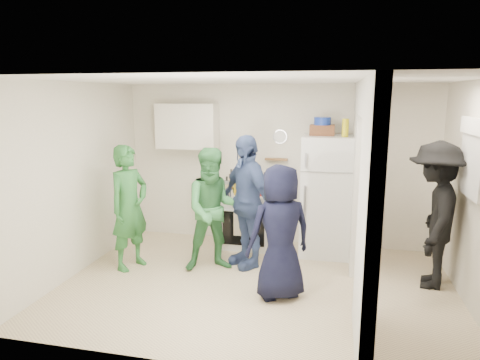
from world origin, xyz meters
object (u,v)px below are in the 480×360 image
(stove, at_px, (248,219))
(yellow_cup_stack_top, at_px, (345,128))
(blue_bowl, at_px, (322,121))
(person_nook, at_px, (435,215))
(person_green_left, at_px, (129,207))
(person_navy, at_px, (280,232))
(person_green_center, at_px, (214,210))
(fridge, at_px, (327,196))
(person_denim, at_px, (246,201))
(wicker_basket, at_px, (322,130))

(stove, bearing_deg, yellow_cup_stack_top, -5.27)
(blue_bowl, xyz_separation_m, person_nook, (1.41, -0.89, -1.06))
(person_green_left, relative_size, person_navy, 1.07)
(person_green_center, bearing_deg, stove, 52.07)
(fridge, height_order, person_green_center, fridge)
(stove, distance_m, person_nook, 2.68)
(person_green_center, height_order, person_denim, person_denim)
(person_green_left, distance_m, person_green_center, 1.15)
(person_green_center, bearing_deg, wicker_basket, 13.21)
(fridge, relative_size, person_nook, 0.98)
(person_denim, xyz_separation_m, person_navy, (0.57, -0.86, -0.12))
(stove, xyz_separation_m, person_denim, (0.13, -0.74, 0.48))
(yellow_cup_stack_top, height_order, person_green_left, yellow_cup_stack_top)
(yellow_cup_stack_top, relative_size, person_green_left, 0.15)
(stove, xyz_separation_m, person_navy, (0.71, -1.60, 0.35))
(person_denim, distance_m, person_nook, 2.37)
(wicker_basket, distance_m, person_nook, 1.91)
(stove, bearing_deg, person_denim, -79.79)
(person_green_left, height_order, person_nook, person_nook)
(fridge, xyz_separation_m, person_denim, (-1.06, -0.71, 0.03))
(stove, bearing_deg, person_nook, -19.26)
(fridge, relative_size, person_navy, 1.12)
(person_green_center, bearing_deg, person_navy, -56.18)
(wicker_basket, height_order, blue_bowl, blue_bowl)
(person_nook, bearing_deg, stove, -97.27)
(blue_bowl, bearing_deg, person_navy, -103.31)
(person_green_center, distance_m, person_denim, 0.46)
(stove, bearing_deg, wicker_basket, 1.05)
(person_green_left, bearing_deg, blue_bowl, -43.41)
(blue_bowl, bearing_deg, yellow_cup_stack_top, -25.11)
(fridge, relative_size, person_green_left, 1.04)
(wicker_basket, bearing_deg, person_navy, -103.31)
(person_navy, height_order, person_nook, person_nook)
(blue_bowl, bearing_deg, person_green_center, -143.57)
(person_nook, bearing_deg, blue_bowl, -110.39)
(wicker_basket, distance_m, person_green_center, 1.95)
(person_green_left, xyz_separation_m, person_navy, (2.09, -0.44, -0.06))
(stove, xyz_separation_m, person_green_center, (-0.26, -0.97, 0.40))
(stove, distance_m, person_denim, 0.89)
(person_green_center, bearing_deg, person_denim, 8.17)
(person_green_left, relative_size, person_nook, 0.94)
(stove, height_order, person_green_center, person_green_center)
(person_green_center, xyz_separation_m, person_denim, (0.39, 0.24, 0.08))
(fridge, xyz_separation_m, yellow_cup_stack_top, (0.22, -0.10, 1.00))
(blue_bowl, height_order, person_nook, blue_bowl)
(person_green_left, bearing_deg, person_green_center, -59.46)
(fridge, relative_size, person_denim, 0.97)
(stove, height_order, wicker_basket, wicker_basket)
(person_denim, bearing_deg, person_navy, -10.94)
(fridge, bearing_deg, person_green_center, -146.88)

